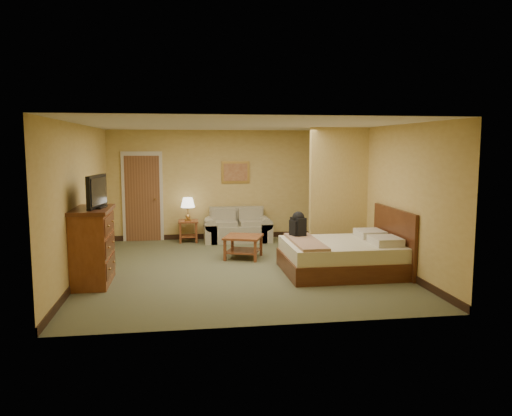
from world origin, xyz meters
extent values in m
plane|color=brown|center=(0.00, 0.00, 0.00)|extent=(6.00, 6.00, 0.00)
plane|color=white|center=(0.00, 0.00, 2.60)|extent=(6.00, 6.00, 0.00)
cube|color=tan|center=(0.00, 3.00, 1.30)|extent=(5.50, 0.02, 2.60)
cube|color=tan|center=(-2.75, 0.00, 1.30)|extent=(0.02, 6.00, 2.60)
cube|color=tan|center=(2.75, 0.00, 1.30)|extent=(0.02, 6.00, 2.60)
cube|color=tan|center=(2.15, 0.93, 1.30)|extent=(1.20, 0.15, 2.60)
cube|color=beige|center=(-1.95, 2.97, 1.05)|extent=(0.94, 0.06, 2.10)
cube|color=brown|center=(-1.95, 2.96, 1.00)|extent=(0.80, 0.04, 2.00)
cylinder|color=#B58742|center=(-1.65, 2.90, 1.00)|extent=(0.04, 0.12, 0.04)
cube|color=black|center=(0.00, 2.99, 0.06)|extent=(5.50, 0.02, 0.12)
cube|color=#9D9677|center=(0.25, 2.52, 0.19)|extent=(1.29, 0.69, 0.39)
cube|color=#9D9677|center=(0.25, 2.82, 0.59)|extent=(1.29, 0.17, 0.40)
cube|color=#9D9677|center=(-0.40, 2.52, 0.22)|extent=(0.28, 0.69, 0.43)
cube|color=#9D9677|center=(0.89, 2.52, 0.22)|extent=(0.28, 0.69, 0.43)
cube|color=brown|center=(-0.90, 2.65, 0.48)|extent=(0.46, 0.46, 0.04)
cube|color=brown|center=(-0.90, 2.65, 0.14)|extent=(0.38, 0.38, 0.03)
cube|color=brown|center=(-1.09, 2.47, 0.23)|extent=(0.05, 0.05, 0.47)
cube|color=brown|center=(-0.72, 2.47, 0.23)|extent=(0.05, 0.05, 0.47)
cube|color=brown|center=(-1.09, 2.83, 0.23)|extent=(0.05, 0.05, 0.47)
cube|color=brown|center=(-0.72, 2.83, 0.23)|extent=(0.05, 0.05, 0.47)
cylinder|color=#B58742|center=(-0.90, 2.65, 0.52)|extent=(0.16, 0.16, 0.04)
cylinder|color=#B58742|center=(-0.90, 2.65, 0.73)|extent=(0.02, 0.02, 0.27)
cone|color=white|center=(-0.90, 2.65, 0.93)|extent=(0.32, 0.32, 0.23)
cube|color=brown|center=(0.16, 0.78, 0.43)|extent=(0.90, 0.90, 0.04)
cube|color=brown|center=(0.16, 0.78, 0.15)|extent=(0.77, 0.77, 0.03)
cube|color=brown|center=(-0.14, 0.47, 0.21)|extent=(0.05, 0.05, 0.42)
cube|color=brown|center=(0.46, 1.08, 0.21)|extent=(0.05, 0.05, 0.42)
cube|color=#B78E3F|center=(0.25, 2.98, 1.60)|extent=(0.68, 0.03, 0.53)
cube|color=#9B522F|center=(0.25, 2.96, 1.60)|extent=(0.56, 0.02, 0.41)
cube|color=brown|center=(-2.48, -0.70, 0.59)|extent=(0.54, 1.08, 1.18)
cube|color=#472010|center=(-2.48, -0.70, 1.21)|extent=(0.61, 1.16, 0.06)
cube|color=black|center=(-2.38, -0.70, 1.26)|extent=(0.27, 0.41, 0.03)
cube|color=black|center=(-2.38, -0.70, 1.51)|extent=(0.19, 0.87, 0.52)
cube|color=#472010|center=(1.75, -0.59, 0.15)|extent=(2.04, 1.64, 0.31)
cube|color=#EDE8C1|center=(1.75, -0.59, 0.43)|extent=(1.98, 1.57, 0.25)
cube|color=#472010|center=(2.71, -0.59, 0.56)|extent=(0.06, 1.74, 1.12)
cube|color=beige|center=(2.40, -0.95, 0.61)|extent=(0.46, 0.56, 0.14)
cube|color=beige|center=(2.40, -0.23, 0.61)|extent=(0.46, 0.56, 0.14)
cube|color=#9C7455|center=(1.09, -0.59, 0.57)|extent=(0.46, 1.53, 0.05)
cube|color=black|center=(1.07, -0.10, 0.74)|extent=(0.27, 0.33, 0.38)
sphere|color=black|center=(1.07, -0.10, 0.93)|extent=(0.23, 0.23, 0.23)
camera|label=1|loc=(-1.02, -8.92, 2.24)|focal=35.00mm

